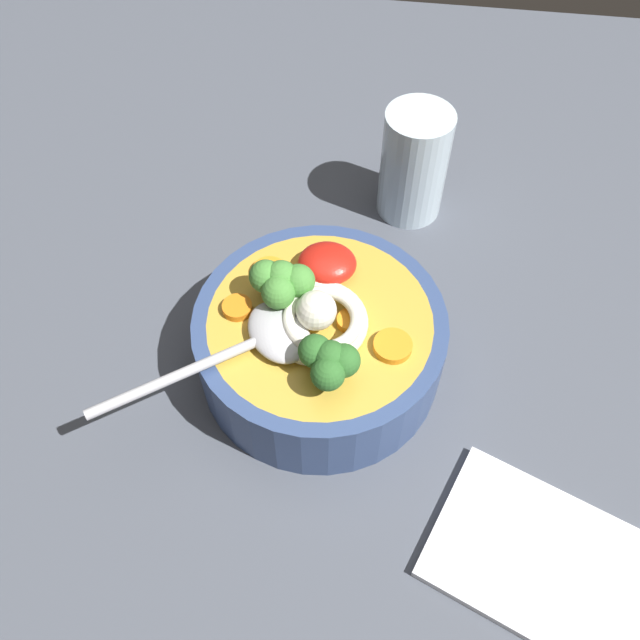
{
  "coord_description": "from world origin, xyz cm",
  "views": [
    {
      "loc": [
        1.77,
        -31.84,
        52.3
      ],
      "look_at": [
        -2.34,
        -1.67,
        9.22
      ],
      "focal_mm": 38.02,
      "sensor_mm": 36.0,
      "label": 1
    }
  ],
  "objects_px": {
    "noodle_pile": "(318,318)",
    "folded_napkin": "(557,568)",
    "drinking_glass": "(414,164)",
    "soup_bowl": "(320,343)",
    "soup_spoon": "(262,339)"
  },
  "relations": [
    {
      "from": "noodle_pile",
      "to": "folded_napkin",
      "type": "relative_size",
      "value": 0.5
    },
    {
      "from": "noodle_pile",
      "to": "folded_napkin",
      "type": "xyz_separation_m",
      "value": [
        0.19,
        -0.14,
        -0.07
      ]
    },
    {
      "from": "noodle_pile",
      "to": "drinking_glass",
      "type": "xyz_separation_m",
      "value": [
        0.06,
        0.21,
        -0.02
      ]
    },
    {
      "from": "drinking_glass",
      "to": "folded_napkin",
      "type": "relative_size",
      "value": 0.64
    },
    {
      "from": "soup_bowl",
      "to": "folded_napkin",
      "type": "height_order",
      "value": "soup_bowl"
    },
    {
      "from": "folded_napkin",
      "to": "soup_bowl",
      "type": "bearing_deg",
      "value": 142.23
    },
    {
      "from": "folded_napkin",
      "to": "soup_spoon",
      "type": "bearing_deg",
      "value": 152.75
    },
    {
      "from": "noodle_pile",
      "to": "soup_spoon",
      "type": "height_order",
      "value": "noodle_pile"
    },
    {
      "from": "noodle_pile",
      "to": "soup_spoon",
      "type": "distance_m",
      "value": 0.05
    },
    {
      "from": "soup_bowl",
      "to": "soup_spoon",
      "type": "xyz_separation_m",
      "value": [
        -0.04,
        -0.03,
        0.04
      ]
    },
    {
      "from": "soup_bowl",
      "to": "folded_napkin",
      "type": "relative_size",
      "value": 1.14
    },
    {
      "from": "drinking_glass",
      "to": "soup_bowl",
      "type": "bearing_deg",
      "value": -107.61
    },
    {
      "from": "drinking_glass",
      "to": "folded_napkin",
      "type": "distance_m",
      "value": 0.37
    },
    {
      "from": "soup_spoon",
      "to": "folded_napkin",
      "type": "bearing_deg",
      "value": 116.94
    },
    {
      "from": "noodle_pile",
      "to": "soup_spoon",
      "type": "bearing_deg",
      "value": -150.36
    }
  ]
}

